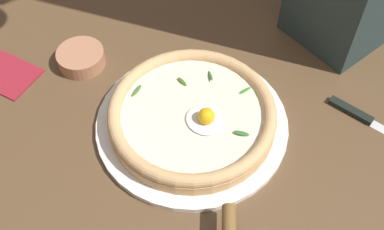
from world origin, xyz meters
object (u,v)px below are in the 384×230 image
(folded_napkin, at_px, (2,72))
(pizza, at_px, (192,115))
(side_bowl, at_px, (81,58))
(table_knife, at_px, (367,119))

(folded_napkin, bearing_deg, pizza, 24.93)
(side_bowl, xyz_separation_m, table_knife, (0.49, 0.27, -0.01))
(table_knife, distance_m, folded_napkin, 0.71)
(folded_napkin, bearing_deg, table_knife, 34.20)
(side_bowl, distance_m, table_knife, 0.56)
(side_bowl, height_order, table_knife, side_bowl)
(table_knife, height_order, folded_napkin, table_knife)
(side_bowl, relative_size, table_knife, 0.43)
(pizza, distance_m, folded_napkin, 0.40)
(folded_napkin, bearing_deg, side_bowl, 53.44)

